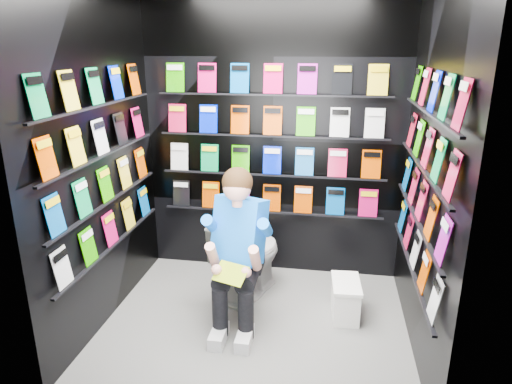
# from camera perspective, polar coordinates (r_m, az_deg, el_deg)

# --- Properties ---
(floor) EXTENTS (2.40, 2.40, 0.00)m
(floor) POSITION_cam_1_polar(r_m,az_deg,el_deg) (3.83, -0.14, -16.15)
(floor) COLOR slate
(floor) RESTS_ON ground
(wall_back) EXTENTS (2.40, 0.04, 2.60)m
(wall_back) POSITION_cam_1_polar(r_m,az_deg,el_deg) (4.24, 2.12, 6.45)
(wall_back) COLOR black
(wall_back) RESTS_ON floor
(wall_front) EXTENTS (2.40, 0.04, 2.60)m
(wall_front) POSITION_cam_1_polar(r_m,az_deg,el_deg) (2.35, -4.25, -3.19)
(wall_front) COLOR black
(wall_front) RESTS_ON floor
(wall_left) EXTENTS (0.04, 2.00, 2.60)m
(wall_left) POSITION_cam_1_polar(r_m,az_deg,el_deg) (3.67, -19.01, 3.65)
(wall_left) COLOR black
(wall_left) RESTS_ON floor
(wall_right) EXTENTS (0.04, 2.00, 2.60)m
(wall_right) POSITION_cam_1_polar(r_m,az_deg,el_deg) (3.30, 20.84, 1.94)
(wall_right) COLOR black
(wall_right) RESTS_ON floor
(comics_back) EXTENTS (2.10, 0.06, 1.37)m
(comics_back) POSITION_cam_1_polar(r_m,az_deg,el_deg) (4.21, 2.06, 6.43)
(comics_back) COLOR #BF0D55
(comics_back) RESTS_ON wall_back
(comics_left) EXTENTS (0.06, 1.70, 1.37)m
(comics_left) POSITION_cam_1_polar(r_m,az_deg,el_deg) (3.65, -18.60, 3.72)
(comics_left) COLOR #BF0D55
(comics_left) RESTS_ON wall_left
(comics_right) EXTENTS (0.06, 1.70, 1.37)m
(comics_right) POSITION_cam_1_polar(r_m,az_deg,el_deg) (3.30, 20.34, 2.06)
(comics_right) COLOR #BF0D55
(comics_right) RESTS_ON wall_right
(toilet) EXTENTS (0.65, 0.85, 0.73)m
(toilet) POSITION_cam_1_polar(r_m,az_deg,el_deg) (4.06, -0.89, -8.01)
(toilet) COLOR white
(toilet) RESTS_ON floor
(longbox) EXTENTS (0.23, 0.39, 0.28)m
(longbox) POSITION_cam_1_polar(r_m,az_deg,el_deg) (3.92, 11.09, -13.14)
(longbox) COLOR white
(longbox) RESTS_ON floor
(longbox_lid) EXTENTS (0.25, 0.41, 0.03)m
(longbox_lid) POSITION_cam_1_polar(r_m,az_deg,el_deg) (3.85, 11.23, -11.17)
(longbox_lid) COLOR white
(longbox_lid) RESTS_ON longbox
(reader) EXTENTS (0.74, 0.89, 1.39)m
(reader) POSITION_cam_1_polar(r_m,az_deg,el_deg) (3.56, -2.02, -4.84)
(reader) COLOR blue
(reader) RESTS_ON toilet
(held_comic) EXTENTS (0.28, 0.22, 0.10)m
(held_comic) POSITION_cam_1_polar(r_m,az_deg,el_deg) (3.33, -3.19, -10.13)
(held_comic) COLOR green
(held_comic) RESTS_ON reader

